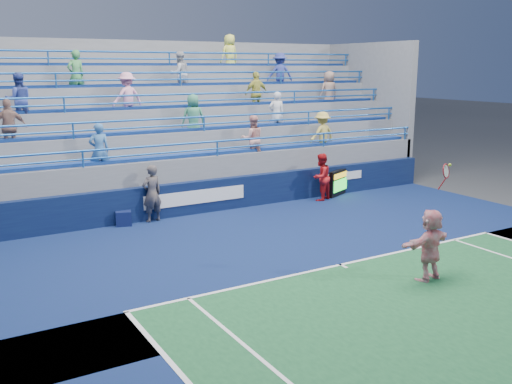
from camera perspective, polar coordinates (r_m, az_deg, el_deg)
ground at (r=14.38m, az=8.45°, el=-7.29°), size 120.00×120.00×0.00m
sponsor_wall at (r=19.49m, az=-3.55°, el=-0.23°), size 18.00×0.32×1.10m
bleacher_stand at (r=22.68m, az=-7.95°, el=4.03°), size 18.00×5.60×6.13m
serve_speed_board at (r=21.94m, az=8.34°, el=0.95°), size 1.36×0.74×0.99m
judge_chair at (r=18.11m, az=-13.14°, el=-2.46°), size 0.57×0.58×0.83m
tennis_player at (r=13.64m, az=17.02°, el=-5.06°), size 1.61×0.68×2.70m
line_judge at (r=18.18m, az=-10.37°, el=-0.16°), size 0.74×0.56×1.83m
ball_girl at (r=20.94m, az=6.50°, el=1.49°), size 1.03×0.92×1.74m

